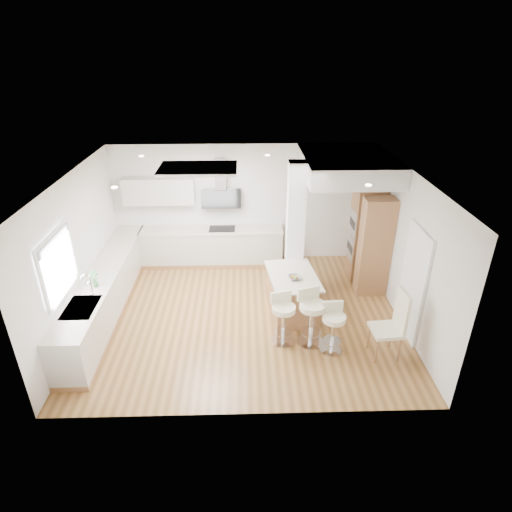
{
  "coord_description": "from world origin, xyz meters",
  "views": [
    {
      "loc": [
        0.03,
        -6.99,
        4.85
      ],
      "look_at": [
        0.24,
        0.4,
        1.09
      ],
      "focal_mm": 30.0,
      "sensor_mm": 36.0,
      "label": 1
    }
  ],
  "objects_px": {
    "dining_chair": "(394,322)",
    "peninsula": "(292,293)",
    "bar_stool_a": "(283,316)",
    "bar_stool_c": "(333,325)",
    "bar_stool_b": "(311,314)"
  },
  "relations": [
    {
      "from": "dining_chair",
      "to": "peninsula",
      "type": "bearing_deg",
      "value": 134.85
    },
    {
      "from": "bar_stool_b",
      "to": "bar_stool_c",
      "type": "height_order",
      "value": "bar_stool_b"
    },
    {
      "from": "bar_stool_a",
      "to": "bar_stool_c",
      "type": "distance_m",
      "value": 0.87
    },
    {
      "from": "peninsula",
      "to": "bar_stool_b",
      "type": "relative_size",
      "value": 1.38
    },
    {
      "from": "peninsula",
      "to": "dining_chair",
      "type": "relative_size",
      "value": 1.16
    },
    {
      "from": "peninsula",
      "to": "bar_stool_a",
      "type": "xyz_separation_m",
      "value": [
        -0.26,
        -0.94,
        0.12
      ]
    },
    {
      "from": "peninsula",
      "to": "bar_stool_c",
      "type": "height_order",
      "value": "bar_stool_c"
    },
    {
      "from": "peninsula",
      "to": "bar_stool_b",
      "type": "height_order",
      "value": "bar_stool_b"
    },
    {
      "from": "dining_chair",
      "to": "bar_stool_b",
      "type": "bearing_deg",
      "value": 160.39
    },
    {
      "from": "bar_stool_a",
      "to": "dining_chair",
      "type": "height_order",
      "value": "dining_chair"
    },
    {
      "from": "bar_stool_a",
      "to": "bar_stool_b",
      "type": "xyz_separation_m",
      "value": [
        0.48,
        -0.04,
        0.05
      ]
    },
    {
      "from": "bar_stool_c",
      "to": "bar_stool_b",
      "type": "bearing_deg",
      "value": 144.85
    },
    {
      "from": "bar_stool_a",
      "to": "dining_chair",
      "type": "xyz_separation_m",
      "value": [
        1.8,
        -0.41,
        0.13
      ]
    },
    {
      "from": "bar_stool_c",
      "to": "dining_chair",
      "type": "bearing_deg",
      "value": -11.36
    },
    {
      "from": "bar_stool_c",
      "to": "dining_chair",
      "type": "distance_m",
      "value": 0.99
    }
  ]
}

